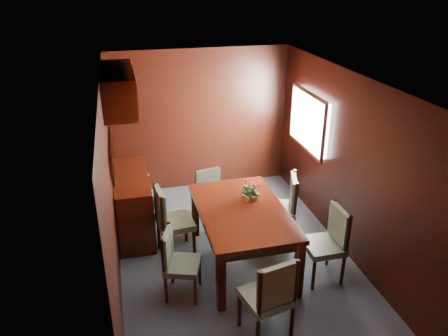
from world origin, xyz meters
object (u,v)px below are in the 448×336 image
object	(u,v)px
sideboard	(133,203)
chair_left_near	(177,260)
chair_right_near	(329,239)
flower_centerpiece	(250,190)
dining_table	(242,217)
chair_head	(271,295)

from	to	relation	value
sideboard	chair_left_near	size ratio (longest dim) A/B	1.61
sideboard	chair_left_near	world-z (taller)	sideboard
chair_right_near	flower_centerpiece	world-z (taller)	flower_centerpiece
sideboard	dining_table	xyz separation A→B (m)	(1.30, -1.13, 0.24)
chair_left_near	chair_right_near	xyz separation A→B (m)	(1.85, -0.12, 0.06)
sideboard	chair_head	world-z (taller)	chair_head
dining_table	chair_head	xyz separation A→B (m)	(-0.07, -1.30, -0.14)
chair_right_near	chair_head	distance (m)	1.29
sideboard	dining_table	size ratio (longest dim) A/B	0.82
dining_table	chair_right_near	distance (m)	1.10
dining_table	chair_left_near	size ratio (longest dim) A/B	1.97
chair_right_near	chair_head	world-z (taller)	chair_head
chair_left_near	chair_right_near	world-z (taller)	chair_right_near
chair_right_near	chair_head	bearing A→B (deg)	127.45
dining_table	flower_centerpiece	distance (m)	0.38
chair_head	chair_left_near	bearing A→B (deg)	120.40
chair_left_near	chair_head	bearing A→B (deg)	61.61
sideboard	dining_table	world-z (taller)	sideboard
dining_table	chair_left_near	world-z (taller)	chair_left_near
chair_left_near	flower_centerpiece	size ratio (longest dim) A/B	3.63
dining_table	flower_centerpiece	xyz separation A→B (m)	(0.18, 0.25, 0.23)
chair_left_near	flower_centerpiece	bearing A→B (deg)	140.38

